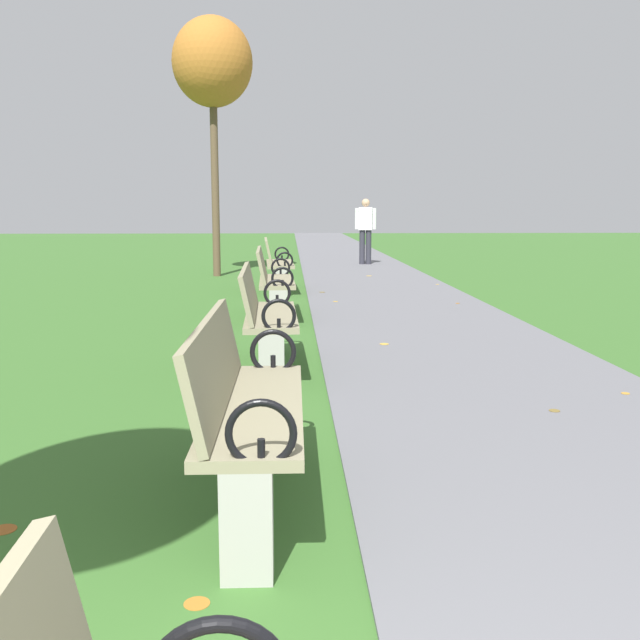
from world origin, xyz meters
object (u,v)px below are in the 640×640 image
at_px(park_bench_5, 277,263).
at_px(tree_2, 212,64).
at_px(pedestrian_walking, 365,228).
at_px(park_bench_2, 245,406).
at_px(park_bench_3, 265,315).
at_px(park_bench_4, 273,281).

bearing_deg(park_bench_5, tree_2, 114.21).
bearing_deg(pedestrian_walking, park_bench_2, -98.27).
relative_size(park_bench_3, park_bench_4, 1.00).
bearing_deg(tree_2, park_bench_4, -77.41).
xyz_separation_m(park_bench_3, pedestrian_walking, (2.12, 11.66, 0.44)).
xyz_separation_m(park_bench_4, tree_2, (-1.30, 5.83, 3.78)).
xyz_separation_m(tree_2, pedestrian_walking, (3.42, 2.82, -3.34)).
xyz_separation_m(park_bench_4, park_bench_5, (0.00, 2.94, 0.00)).
bearing_deg(park_bench_4, tree_2, 102.59).
height_order(park_bench_5, tree_2, tree_2).
distance_m(park_bench_3, park_bench_5, 5.94).
xyz_separation_m(park_bench_2, park_bench_3, (0.00, 2.91, 0.00)).
height_order(tree_2, pedestrian_walking, tree_2).
distance_m(park_bench_5, tree_2, 4.94).
distance_m(park_bench_2, park_bench_5, 8.85).
relative_size(park_bench_2, tree_2, 0.31).
relative_size(park_bench_2, park_bench_5, 0.99).
distance_m(park_bench_5, pedestrian_walking, 6.11).
bearing_deg(park_bench_2, park_bench_5, 90.00).
bearing_deg(park_bench_2, park_bench_3, 90.00).
relative_size(park_bench_5, tree_2, 0.31).
height_order(park_bench_3, pedestrian_walking, pedestrian_walking).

